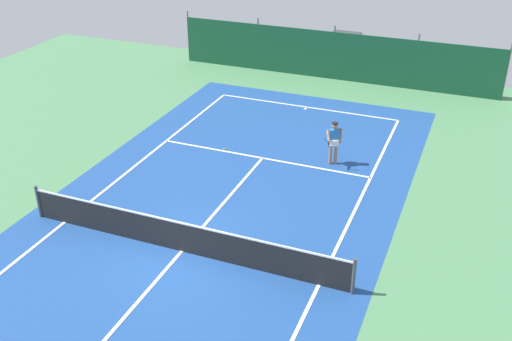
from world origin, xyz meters
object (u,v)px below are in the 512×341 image
object	(u,v)px
tennis_net	(181,237)
tennis_ball_near_player	(224,149)
parked_car	(343,51)
tennis_player	(334,140)

from	to	relation	value
tennis_net	tennis_ball_near_player	distance (m)	6.76
tennis_net	parked_car	xyz separation A→B (m)	(-0.04, 18.26, 0.33)
tennis_net	parked_car	bearing A→B (deg)	90.13
tennis_player	parked_car	bearing A→B (deg)	-102.58
tennis_player	tennis_ball_near_player	xyz separation A→B (m)	(-4.20, -0.42, -0.93)
tennis_player	parked_car	size ratio (longest dim) A/B	0.39
tennis_net	tennis_player	xyz separation A→B (m)	(2.56, 6.95, 0.45)
tennis_net	tennis_player	distance (m)	7.42
tennis_player	tennis_net	bearing A→B (deg)	44.30
tennis_player	parked_car	xyz separation A→B (m)	(-2.60, 11.31, -0.12)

